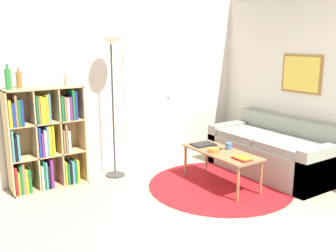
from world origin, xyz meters
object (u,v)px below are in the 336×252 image
object	(u,v)px
bottle_left	(8,79)
vase_on_shelf	(68,79)
cup	(229,146)
bottle_middle	(19,80)
couch	(274,153)
bookshelf	(44,140)
coffee_table	(221,155)
floor_lamp	(111,64)
bowl	(214,150)
laptop	(203,144)

from	to	relation	value
bottle_left	vase_on_shelf	distance (m)	0.71
cup	bottle_middle	world-z (taller)	bottle_middle
couch	cup	distance (m)	0.84
bookshelf	vase_on_shelf	world-z (taller)	vase_on_shelf
coffee_table	vase_on_shelf	distance (m)	2.17
coffee_table	bookshelf	bearing A→B (deg)	148.42
floor_lamp	couch	size ratio (longest dim) A/B	1.06
bottle_middle	bottle_left	bearing A→B (deg)	-159.89
floor_lamp	vase_on_shelf	world-z (taller)	floor_lamp
bottle_left	bookshelf	bearing A→B (deg)	2.57
coffee_table	vase_on_shelf	size ratio (longest dim) A/B	7.12
bottle_left	couch	bearing A→B (deg)	-20.51
bottle_left	vase_on_shelf	size ratio (longest dim) A/B	1.90
bowl	coffee_table	bearing A→B (deg)	-9.13
bookshelf	bottle_middle	bearing A→B (deg)	172.56
coffee_table	cup	bearing A→B (deg)	4.11
bowl	bottle_middle	xyz separation A→B (m)	(-2.02, 1.18, 0.90)
bowl	laptop	bearing A→B (deg)	73.90
bookshelf	cup	distance (m)	2.34
couch	cup	bearing A→B (deg)	176.04
couch	laptop	bearing A→B (deg)	157.49
cup	bottle_left	world-z (taller)	bottle_left
laptop	bottle_left	bearing A→B (deg)	160.36
floor_lamp	coffee_table	xyz separation A→B (m)	(1.00, -1.06, -1.13)
coffee_table	laptop	bearing A→B (deg)	92.11
vase_on_shelf	bookshelf	bearing A→B (deg)	-179.16
vase_on_shelf	cup	bearing A→B (deg)	-34.63
laptop	coffee_table	bearing A→B (deg)	-87.89
bottle_left	coffee_table	bearing A→B (deg)	-27.02
cup	bottle_left	xyz separation A→B (m)	(-2.39, 1.14, 0.91)
floor_lamp	bottle_middle	world-z (taller)	floor_lamp
bookshelf	couch	size ratio (longest dim) A/B	0.72
couch	bottle_middle	bearing A→B (deg)	157.98
bottle_middle	bookshelf	bearing A→B (deg)	-7.44
laptop	bowl	distance (m)	0.35
cup	bottle_middle	distance (m)	2.70
bowl	cup	size ratio (longest dim) A/B	1.65
bookshelf	floor_lamp	distance (m)	1.29
floor_lamp	vase_on_shelf	size ratio (longest dim) A/B	12.04
bookshelf	bowl	xyz separation A→B (m)	(1.79, -1.15, -0.15)
couch	cup	world-z (taller)	couch
bookshelf	cup	xyz separation A→B (m)	(2.03, -1.16, -0.13)
floor_lamp	cup	bearing A→B (deg)	-42.98
laptop	bottle_left	world-z (taller)	bottle_left
bookshelf	cup	bearing A→B (deg)	-29.70
cup	bottle_left	distance (m)	2.80
bookshelf	bowl	distance (m)	2.13
bookshelf	bowl	bearing A→B (deg)	-32.72
bottle_middle	vase_on_shelf	xyz separation A→B (m)	(0.58, -0.03, -0.02)
floor_lamp	couch	world-z (taller)	floor_lamp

